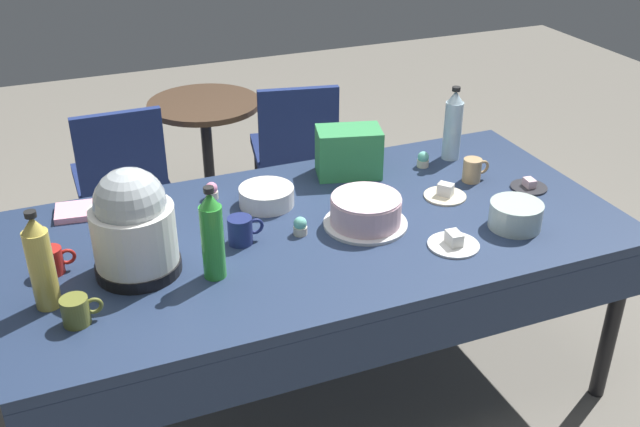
{
  "coord_description": "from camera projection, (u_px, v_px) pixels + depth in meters",
  "views": [
    {
      "loc": [
        -0.87,
        -2.16,
        2.07
      ],
      "look_at": [
        0.0,
        0.0,
        0.8
      ],
      "focal_mm": 41.27,
      "sensor_mm": 36.0,
      "label": 1
    }
  ],
  "objects": [
    {
      "name": "soda_bottle_ginger_ale",
      "position": [
        41.0,
        263.0,
        2.17
      ],
      "size": [
        0.08,
        0.08,
        0.32
      ],
      "color": "gold",
      "rests_on": "potluck_table"
    },
    {
      "name": "maroon_chair_right",
      "position": [
        295.0,
        144.0,
        3.98
      ],
      "size": [
        0.52,
        0.52,
        0.85
      ],
      "color": "navy",
      "rests_on": "ground"
    },
    {
      "name": "coffee_mug_navy",
      "position": [
        241.0,
        230.0,
        2.54
      ],
      "size": [
        0.13,
        0.09,
        0.1
      ],
      "color": "navy",
      "rests_on": "potluck_table"
    },
    {
      "name": "cupcake_cocoa",
      "position": [
        164.0,
        207.0,
        2.73
      ],
      "size": [
        0.05,
        0.05,
        0.07
      ],
      "color": "beige",
      "rests_on": "potluck_table"
    },
    {
      "name": "dessert_plate_cream",
      "position": [
        445.0,
        194.0,
        2.87
      ],
      "size": [
        0.17,
        0.17,
        0.06
      ],
      "color": "beige",
      "rests_on": "potluck_table"
    },
    {
      "name": "cupcake_mint",
      "position": [
        300.0,
        226.0,
        2.6
      ],
      "size": [
        0.05,
        0.05,
        0.07
      ],
      "color": "beige",
      "rests_on": "potluck_table"
    },
    {
      "name": "dessert_plate_white",
      "position": [
        454.0,
        243.0,
        2.54
      ],
      "size": [
        0.18,
        0.18,
        0.05
      ],
      "color": "white",
      "rests_on": "potluck_table"
    },
    {
      "name": "potluck_table",
      "position": [
        320.0,
        240.0,
        2.7
      ],
      "size": [
        2.2,
        1.1,
        0.75
      ],
      "color": "navy",
      "rests_on": "ground"
    },
    {
      "name": "round_cafe_table",
      "position": [
        207.0,
        140.0,
        4.02
      ],
      "size": [
        0.6,
        0.6,
        0.72
      ],
      "color": "#473323",
      "rests_on": "ground"
    },
    {
      "name": "dessert_plate_charcoal",
      "position": [
        529.0,
        186.0,
        2.94
      ],
      "size": [
        0.15,
        0.15,
        0.04
      ],
      "color": "#2D2D33",
      "rests_on": "potluck_table"
    },
    {
      "name": "glass_salad_bowl",
      "position": [
        516.0,
        215.0,
        2.64
      ],
      "size": [
        0.19,
        0.19,
        0.1
      ],
      "primitive_type": "cylinder",
      "color": "#B2C6BC",
      "rests_on": "potluck_table"
    },
    {
      "name": "paper_napkin_stack",
      "position": [
        75.0,
        212.0,
        2.74
      ],
      "size": [
        0.16,
        0.16,
        0.02
      ],
      "primitive_type": "cube",
      "rotation": [
        0.0,
        0.0,
        -0.13
      ],
      "color": "pink",
      "rests_on": "potluck_table"
    },
    {
      "name": "soda_bottle_lime_soda",
      "position": [
        212.0,
        236.0,
        2.31
      ],
      "size": [
        0.07,
        0.07,
        0.32
      ],
      "color": "green",
      "rests_on": "potluck_table"
    },
    {
      "name": "soda_bottle_water",
      "position": [
        453.0,
        126.0,
        3.13
      ],
      "size": [
        0.08,
        0.08,
        0.32
      ],
      "color": "silver",
      "rests_on": "potluck_table"
    },
    {
      "name": "slow_cooker",
      "position": [
        133.0,
        226.0,
        2.32
      ],
      "size": [
        0.28,
        0.28,
        0.37
      ],
      "color": "black",
      "rests_on": "potluck_table"
    },
    {
      "name": "coffee_mug_olive",
      "position": [
        77.0,
        311.0,
        2.14
      ],
      "size": [
        0.12,
        0.08,
        0.09
      ],
      "color": "olive",
      "rests_on": "potluck_table"
    },
    {
      "name": "frosted_layer_cake",
      "position": [
        366.0,
        212.0,
        2.65
      ],
      "size": [
        0.31,
        0.31,
        0.12
      ],
      "color": "silver",
      "rests_on": "potluck_table"
    },
    {
      "name": "coffee_mug_red",
      "position": [
        53.0,
        261.0,
        2.38
      ],
      "size": [
        0.12,
        0.08,
        0.09
      ],
      "color": "#B2231E",
      "rests_on": "potluck_table"
    },
    {
      "name": "coffee_mug_tan",
      "position": [
        473.0,
        170.0,
        2.98
      ],
      "size": [
        0.12,
        0.07,
        0.1
      ],
      "color": "tan",
      "rests_on": "potluck_table"
    },
    {
      "name": "ground",
      "position": [
        320.0,
        384.0,
        3.03
      ],
      "size": [
        9.0,
        9.0,
        0.0
      ],
      "primitive_type": "plane",
      "color": "slate"
    },
    {
      "name": "soda_carton",
      "position": [
        349.0,
        152.0,
        3.01
      ],
      "size": [
        0.29,
        0.22,
        0.2
      ],
      "primitive_type": "cube",
      "rotation": [
        0.0,
        0.0,
        -0.26
      ],
      "color": "#338C4C",
      "rests_on": "potluck_table"
    },
    {
      "name": "maroon_chair_left",
      "position": [
        121.0,
        172.0,
        3.67
      ],
      "size": [
        0.44,
        0.44,
        0.85
      ],
      "color": "navy",
      "rests_on": "ground"
    },
    {
      "name": "cupcake_lemon",
      "position": [
        423.0,
        160.0,
        3.11
      ],
      "size": [
        0.05,
        0.05,
        0.07
      ],
      "color": "beige",
      "rests_on": "potluck_table"
    },
    {
      "name": "cupcake_berry",
      "position": [
        212.0,
        191.0,
        2.85
      ],
      "size": [
        0.05,
        0.05,
        0.07
      ],
      "color": "beige",
      "rests_on": "potluck_table"
    },
    {
      "name": "ceramic_snack_bowl",
      "position": [
        267.0,
        196.0,
        2.8
      ],
      "size": [
        0.21,
        0.21,
        0.07
      ],
      "primitive_type": "cylinder",
      "color": "silver",
      "rests_on": "potluck_table"
    }
  ]
}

